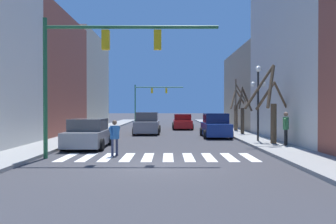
# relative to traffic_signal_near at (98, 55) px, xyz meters

# --- Properties ---
(ground_plane) EXTENTS (240.00, 240.00, 0.00)m
(ground_plane) POSITION_rel_traffic_signal_near_xyz_m (2.62, -1.66, -4.45)
(ground_plane) COLOR #38383D
(sidewalk_right) EXTENTS (2.32, 90.00, 0.15)m
(sidewalk_right) POSITION_rel_traffic_signal_near_xyz_m (8.89, -1.66, -4.38)
(sidewalk_right) COLOR gray
(sidewalk_right) RESTS_ON ground_plane
(building_row_left) EXTENTS (6.00, 36.97, 13.28)m
(building_row_left) POSITION_rel_traffic_signal_near_xyz_m (-7.82, 9.65, 1.29)
(building_row_left) COLOR beige
(building_row_left) RESTS_ON ground_plane
(building_row_right) EXTENTS (6.00, 34.35, 12.52)m
(building_row_right) POSITION_rel_traffic_signal_near_xyz_m (13.05, 8.23, 0.97)
(building_row_right) COLOR #934C3D
(building_row_right) RESTS_ON ground_plane
(crosswalk_stripes) EXTENTS (8.55, 2.60, 0.01)m
(crosswalk_stripes) POSITION_rel_traffic_signal_near_xyz_m (2.62, 0.32, -4.45)
(crosswalk_stripes) COLOR white
(crosswalk_stripes) RESTS_ON ground_plane
(traffic_signal_near) EXTENTS (7.57, 0.28, 6.07)m
(traffic_signal_near) POSITION_rel_traffic_signal_near_xyz_m (0.00, 0.00, 0.00)
(traffic_signal_near) COLOR #236038
(traffic_signal_near) RESTS_ON ground_plane
(traffic_signal_far) EXTENTS (7.85, 0.28, 5.92)m
(traffic_signal_far) POSITION_rel_traffic_signal_near_xyz_m (0.12, 38.67, -0.09)
(traffic_signal_far) COLOR #236038
(traffic_signal_far) RESTS_ON ground_plane
(street_lamp_right_corner) EXTENTS (0.95, 0.36, 4.62)m
(street_lamp_right_corner) POSITION_rel_traffic_signal_near_xyz_m (8.63, 6.05, -1.05)
(street_lamp_right_corner) COLOR black
(street_lamp_right_corner) RESTS_ON sidewalk_right
(car_driving_away_lane) EXTENTS (2.18, 4.88, 1.82)m
(car_driving_away_lane) POSITION_rel_traffic_signal_near_xyz_m (1.30, 13.57, -3.61)
(car_driving_away_lane) COLOR gray
(car_driving_away_lane) RESTS_ON ground_plane
(car_parked_left_far) EXTENTS (2.17, 4.23, 1.59)m
(car_parked_left_far) POSITION_rel_traffic_signal_near_xyz_m (-1.29, 3.72, -3.71)
(car_parked_left_far) COLOR gray
(car_parked_left_far) RESTS_ON ground_plane
(car_driving_toward_lane) EXTENTS (2.08, 4.43, 1.55)m
(car_driving_toward_lane) POSITION_rel_traffic_signal_near_xyz_m (0.59, 25.93, -3.72)
(car_driving_toward_lane) COLOR navy
(car_driving_toward_lane) RESTS_ON ground_plane
(car_parked_right_mid) EXTENTS (2.04, 4.23, 1.79)m
(car_parked_right_mid) POSITION_rel_traffic_signal_near_xyz_m (6.59, 10.11, -3.63)
(car_parked_right_mid) COLOR navy
(car_parked_right_mid) RESTS_ON ground_plane
(car_parked_left_near) EXTENTS (2.07, 4.28, 1.55)m
(car_parked_left_near) POSITION_rel_traffic_signal_near_xyz_m (4.54, 19.44, -3.72)
(car_parked_left_near) COLOR red
(car_parked_left_near) RESTS_ON ground_plane
(pedestrian_on_left_sidewalk) EXTENTS (0.47, 0.72, 1.82)m
(pedestrian_on_left_sidewalk) POSITION_rel_traffic_signal_near_xyz_m (9.48, 3.64, -3.23)
(pedestrian_on_left_sidewalk) COLOR black
(pedestrian_on_left_sidewalk) RESTS_ON sidewalk_right
(pedestrian_waiting_at_curb) EXTENTS (0.49, 0.61, 1.63)m
(pedestrian_waiting_at_curb) POSITION_rel_traffic_signal_near_xyz_m (0.63, 0.70, -3.49)
(pedestrian_waiting_at_curb) COLOR #282D47
(pedestrian_waiting_at_curb) RESTS_ON ground_plane
(street_tree_left_near) EXTENTS (1.90, 1.78, 4.65)m
(street_tree_left_near) POSITION_rel_traffic_signal_near_xyz_m (9.26, 15.44, -2.42)
(street_tree_left_near) COLOR brown
(street_tree_left_near) RESTS_ON sidewalk_right
(street_tree_right_mid) EXTENTS (1.41, 1.26, 3.73)m
(street_tree_right_mid) POSITION_rel_traffic_signal_near_xyz_m (8.99, 11.81, -2.65)
(street_tree_right_mid) COLOR #473828
(street_tree_right_mid) RESTS_ON sidewalk_right
(street_tree_right_near) EXTENTS (2.85, 2.23, 4.54)m
(street_tree_right_near) POSITION_rel_traffic_signal_near_xyz_m (8.94, 4.56, -2.23)
(street_tree_right_near) COLOR brown
(street_tree_right_near) RESTS_ON sidewalk_right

